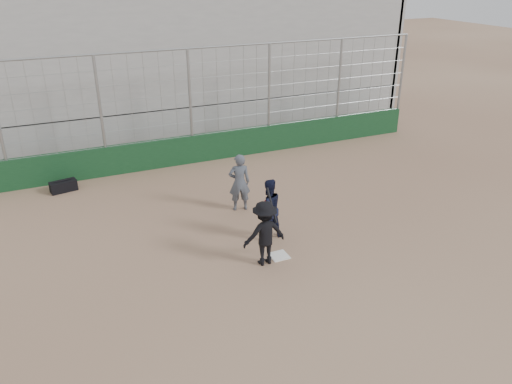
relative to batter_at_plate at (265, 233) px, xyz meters
name	(u,v)px	position (x,y,z in m)	size (l,w,h in m)	color
ground	(279,256)	(0.45, 0.11, -0.81)	(90.00, 90.00, 0.00)	brown
home_plate	(279,256)	(0.45, 0.11, -0.79)	(0.44, 0.44, 0.02)	white
backstop	(192,137)	(0.45, 7.11, 0.15)	(18.10, 0.25, 4.04)	#103219
bleachers	(155,58)	(0.45, 12.06, 2.12)	(20.25, 6.70, 6.98)	gray
batter_at_plate	(265,233)	(0.00, 0.00, 0.00)	(1.04, 0.74, 1.78)	black
catcher_crouched	(268,220)	(0.56, 0.99, -0.24)	(0.93, 0.80, 1.14)	black
umpire	(239,185)	(0.54, 2.89, -0.04)	(0.62, 0.41, 1.54)	#444B56
equipment_bag	(63,186)	(-4.06, 6.31, -0.63)	(0.85, 0.48, 0.38)	black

